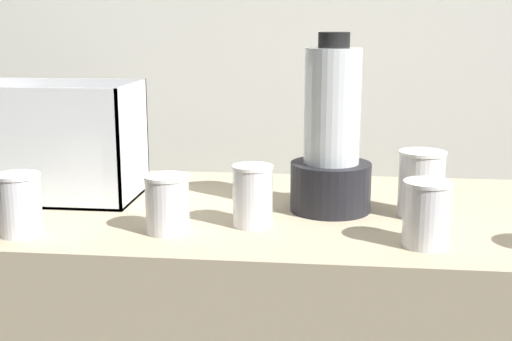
{
  "coord_description": "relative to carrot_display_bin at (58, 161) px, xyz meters",
  "views": [
    {
      "loc": [
        0.15,
        -1.36,
        1.29
      ],
      "look_at": [
        0.0,
        0.0,
        0.98
      ],
      "focal_mm": 47.58,
      "sensor_mm": 36.0,
      "label": 1
    }
  ],
  "objects": [
    {
      "name": "blender_pitcher",
      "position": [
        0.6,
        -0.04,
        0.06
      ],
      "size": [
        0.16,
        0.16,
        0.36
      ],
      "color": "black",
      "rests_on": "counter"
    },
    {
      "name": "juice_cup_pomegranate_far_right",
      "position": [
        0.78,
        -0.07,
        -0.02
      ],
      "size": [
        0.09,
        0.09,
        0.13
      ],
      "color": "white",
      "rests_on": "counter"
    },
    {
      "name": "juice_cup_pomegranate_right",
      "position": [
        0.77,
        -0.25,
        -0.03
      ],
      "size": [
        0.08,
        0.08,
        0.12
      ],
      "color": "white",
      "rests_on": "counter"
    },
    {
      "name": "juice_cup_orange_far_left",
      "position": [
        0.04,
        -0.27,
        -0.03
      ],
      "size": [
        0.08,
        0.08,
        0.11
      ],
      "color": "white",
      "rests_on": "counter"
    },
    {
      "name": "juice_cup_beet_left",
      "position": [
        0.3,
        -0.23,
        -0.03
      ],
      "size": [
        0.08,
        0.08,
        0.11
      ],
      "color": "white",
      "rests_on": "counter"
    },
    {
      "name": "carrot_display_bin",
      "position": [
        0.0,
        0.0,
        0.0
      ],
      "size": [
        0.36,
        0.22,
        0.25
      ],
      "color": "white",
      "rests_on": "counter"
    },
    {
      "name": "juice_cup_pomegranate_middle",
      "position": [
        0.45,
        -0.17,
        -0.03
      ],
      "size": [
        0.08,
        0.08,
        0.12
      ],
      "color": "white",
      "rests_on": "counter"
    },
    {
      "name": "back_wall_unit",
      "position": [
        0.45,
        0.72,
        0.29
      ],
      "size": [
        2.6,
        0.24,
        2.5
      ],
      "color": "silver",
      "rests_on": "ground_plane"
    }
  ]
}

